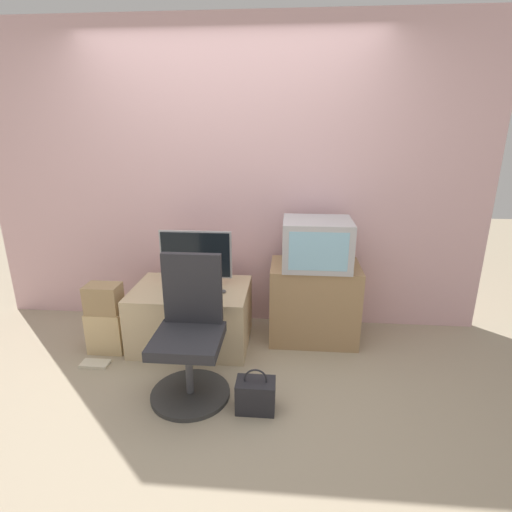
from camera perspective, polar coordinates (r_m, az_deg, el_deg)
The scene contains 13 objects.
ground_plane at distance 2.81m, azimuth -7.10°, elevation -20.73°, with size 12.00×12.00×0.00m, color tan.
wall_back at distance 3.53m, azimuth -3.50°, elevation 10.64°, with size 4.40×0.05×2.60m.
desk at distance 3.41m, azimuth -9.14°, elevation -8.41°, with size 0.94×0.66×0.50m.
side_stand at distance 3.44m, azimuth 8.25°, elevation -6.52°, with size 0.73×0.47×0.67m.
main_monitor at distance 3.28m, azimuth -8.59°, elevation -0.27°, with size 0.59×0.17×0.46m.
keyboard at distance 3.20m, azimuth -8.67°, elevation -5.10°, with size 0.35×0.11×0.01m.
mouse at distance 3.17m, azimuth -4.83°, elevation -5.05°, with size 0.05×0.03×0.03m.
crt_tv at distance 3.23m, azimuth 8.67°, elevation 1.78°, with size 0.54×0.45×0.39m.
office_chair at distance 2.75m, azimuth -9.43°, elevation -11.72°, with size 0.54×0.54×0.96m.
cardboard_box_lower at distance 3.51m, azimuth -20.43°, elevation -9.98°, with size 0.29×0.20×0.34m.
cardboard_box_upper at distance 3.39m, azimuth -20.96°, elevation -5.69°, with size 0.27×0.18×0.23m.
handbag at distance 2.71m, azimuth -0.06°, elevation -19.23°, with size 0.25×0.16×0.30m.
book at distance 3.41m, azimuth -21.97°, elevation -14.09°, with size 0.21×0.11×0.02m.
Camera 1 is at (0.51, -2.13, 1.75)m, focal length 28.00 mm.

